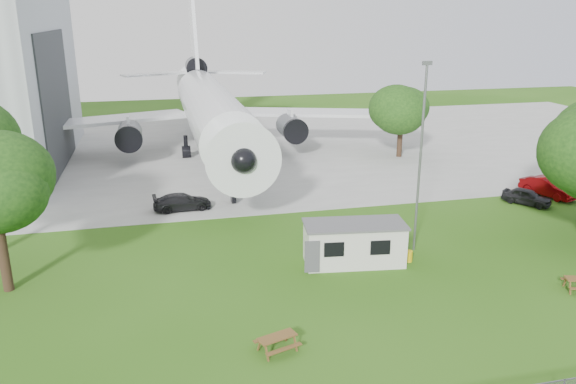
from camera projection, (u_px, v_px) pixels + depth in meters
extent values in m
plane|color=#41711F|center=(321.00, 310.00, 29.32)|extent=(160.00, 160.00, 0.00)
cube|color=#B7B7B2|center=(227.00, 149.00, 64.57)|extent=(120.00, 46.00, 0.03)
cube|color=#2D3033|center=(57.00, 101.00, 54.19)|extent=(0.16, 16.00, 12.96)
cylinder|color=white|center=(211.00, 111.00, 58.88)|extent=(5.40, 34.00, 5.40)
cone|color=white|center=(238.00, 152.00, 41.26)|extent=(5.40, 5.50, 5.40)
cone|color=white|center=(196.00, 81.00, 78.13)|extent=(4.86, 9.00, 4.86)
cube|color=white|center=(91.00, 122.00, 59.48)|extent=(21.36, 10.77, 0.36)
cube|color=white|center=(317.00, 113.00, 64.95)|extent=(21.36, 10.77, 0.36)
cube|color=white|center=(194.00, 39.00, 76.41)|extent=(0.46, 9.96, 12.17)
cylinder|color=#515459|center=(129.00, 135.00, 57.19)|extent=(2.50, 4.20, 2.50)
cylinder|color=#515459|center=(291.00, 128.00, 60.92)|extent=(2.50, 4.20, 2.50)
cylinder|color=#515459|center=(196.00, 67.00, 76.60)|extent=(2.60, 4.50, 2.60)
cylinder|color=black|center=(233.00, 189.00, 45.68)|extent=(0.36, 0.36, 2.40)
cylinder|color=black|center=(186.00, 146.00, 60.38)|extent=(0.44, 0.44, 2.40)
cylinder|color=black|center=(238.00, 144.00, 61.60)|extent=(0.44, 0.44, 2.40)
cube|color=silver|center=(354.00, 244.00, 34.53)|extent=(6.27, 3.23, 2.50)
cube|color=#59595B|center=(355.00, 224.00, 34.14)|extent=(6.49, 3.45, 0.12)
cylinder|color=gold|center=(408.00, 256.00, 34.99)|extent=(0.50, 0.50, 0.70)
cylinder|color=slate|center=(420.00, 161.00, 35.05)|extent=(0.16, 0.16, 12.00)
cylinder|color=#382619|center=(4.00, 260.00, 30.91)|extent=(0.56, 0.56, 3.61)
cylinder|color=#382619|center=(399.00, 144.00, 60.54)|extent=(0.56, 0.56, 2.76)
sphere|color=#31651A|center=(401.00, 113.00, 59.52)|extent=(6.72, 6.72, 6.72)
imported|color=black|center=(527.00, 197.00, 45.44)|extent=(3.49, 3.95, 1.29)
imported|color=maroon|center=(549.00, 187.00, 47.43)|extent=(3.09, 5.06, 1.58)
imported|color=black|center=(182.00, 202.00, 44.15)|extent=(4.62, 2.11, 1.31)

